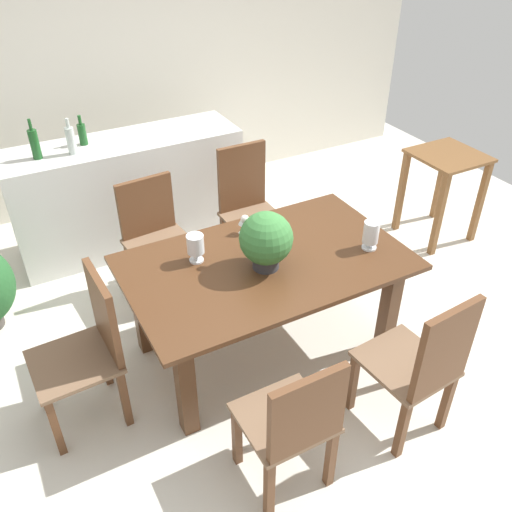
{
  "coord_description": "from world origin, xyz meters",
  "views": [
    {
      "loc": [
        -1.37,
        -2.48,
        2.68
      ],
      "look_at": [
        0.02,
        0.1,
        0.66
      ],
      "focal_mm": 38.12,
      "sensor_mm": 36.0,
      "label": 1
    }
  ],
  "objects_px": {
    "flower_centerpiece": "(266,240)",
    "crystal_vase_left": "(371,233)",
    "chair_near_right": "(422,363)",
    "chair_head_end": "(90,344)",
    "kitchen_counter": "(129,193)",
    "wine_bottle_green": "(71,140)",
    "chair_far_right": "(248,203)",
    "side_table": "(444,177)",
    "dining_table": "(266,277)",
    "chair_far_left": "(154,232)",
    "wine_glass": "(243,220)",
    "wine_bottle_dark": "(35,144)",
    "chair_near_left": "(294,423)",
    "crystal_vase_center_near": "(195,245)",
    "wine_bottle_clear": "(82,134)"
  },
  "relations": [
    {
      "from": "flower_centerpiece",
      "to": "crystal_vase_left",
      "type": "relative_size",
      "value": 1.92
    },
    {
      "from": "chair_near_right",
      "to": "chair_head_end",
      "type": "distance_m",
      "value": 1.84
    },
    {
      "from": "kitchen_counter",
      "to": "wine_bottle_green",
      "type": "xyz_separation_m",
      "value": [
        -0.4,
        -0.08,
        0.59
      ]
    },
    {
      "from": "chair_far_right",
      "to": "chair_head_end",
      "type": "height_order",
      "value": "chair_far_right"
    },
    {
      "from": "chair_head_end",
      "to": "side_table",
      "type": "distance_m",
      "value": 3.26
    },
    {
      "from": "dining_table",
      "to": "flower_centerpiece",
      "type": "relative_size",
      "value": 4.72
    },
    {
      "from": "chair_far_left",
      "to": "chair_near_right",
      "type": "distance_m",
      "value": 2.15
    },
    {
      "from": "wine_glass",
      "to": "wine_bottle_dark",
      "type": "relative_size",
      "value": 0.46
    },
    {
      "from": "crystal_vase_left",
      "to": "chair_near_right",
      "type": "bearing_deg",
      "value": -106.99
    },
    {
      "from": "dining_table",
      "to": "wine_bottle_dark",
      "type": "height_order",
      "value": "wine_bottle_dark"
    },
    {
      "from": "chair_near_left",
      "to": "kitchen_counter",
      "type": "bearing_deg",
      "value": -90.86
    },
    {
      "from": "chair_far_left",
      "to": "side_table",
      "type": "relative_size",
      "value": 1.16
    },
    {
      "from": "chair_near_right",
      "to": "wine_bottle_green",
      "type": "height_order",
      "value": "wine_bottle_green"
    },
    {
      "from": "chair_far_right",
      "to": "wine_bottle_green",
      "type": "bearing_deg",
      "value": 149.01
    },
    {
      "from": "crystal_vase_left",
      "to": "crystal_vase_center_near",
      "type": "bearing_deg",
      "value": 158.97
    },
    {
      "from": "chair_near_left",
      "to": "chair_near_right",
      "type": "height_order",
      "value": "chair_near_right"
    },
    {
      "from": "flower_centerpiece",
      "to": "dining_table",
      "type": "bearing_deg",
      "value": 57.82
    },
    {
      "from": "chair_near_right",
      "to": "wine_bottle_dark",
      "type": "height_order",
      "value": "wine_bottle_dark"
    },
    {
      "from": "chair_near_left",
      "to": "crystal_vase_center_near",
      "type": "relative_size",
      "value": 4.96
    },
    {
      "from": "chair_head_end",
      "to": "wine_bottle_dark",
      "type": "relative_size",
      "value": 3.14
    },
    {
      "from": "wine_glass",
      "to": "wine_bottle_dark",
      "type": "height_order",
      "value": "wine_bottle_dark"
    },
    {
      "from": "dining_table",
      "to": "side_table",
      "type": "bearing_deg",
      "value": 14.96
    },
    {
      "from": "flower_centerpiece",
      "to": "wine_bottle_dark",
      "type": "relative_size",
      "value": 1.21
    },
    {
      "from": "dining_table",
      "to": "chair_head_end",
      "type": "relative_size",
      "value": 1.81
    },
    {
      "from": "wine_bottle_dark",
      "to": "chair_near_right",
      "type": "bearing_deg",
      "value": -62.61
    },
    {
      "from": "dining_table",
      "to": "wine_bottle_green",
      "type": "distance_m",
      "value": 1.91
    },
    {
      "from": "wine_glass",
      "to": "wine_bottle_clear",
      "type": "bearing_deg",
      "value": 114.17
    },
    {
      "from": "wine_glass",
      "to": "side_table",
      "type": "bearing_deg",
      "value": 5.65
    },
    {
      "from": "chair_head_end",
      "to": "crystal_vase_left",
      "type": "xyz_separation_m",
      "value": [
        1.79,
        -0.2,
        0.31
      ]
    },
    {
      "from": "dining_table",
      "to": "wine_bottle_clear",
      "type": "height_order",
      "value": "wine_bottle_clear"
    },
    {
      "from": "chair_head_end",
      "to": "flower_centerpiece",
      "type": "height_order",
      "value": "flower_centerpiece"
    },
    {
      "from": "chair_far_left",
      "to": "chair_near_left",
      "type": "bearing_deg",
      "value": -94.67
    },
    {
      "from": "kitchen_counter",
      "to": "wine_glass",
      "type": "bearing_deg",
      "value": -74.85
    },
    {
      "from": "dining_table",
      "to": "chair_far_left",
      "type": "bearing_deg",
      "value": 112.14
    },
    {
      "from": "chair_far_left",
      "to": "chair_head_end",
      "type": "height_order",
      "value": "chair_head_end"
    },
    {
      "from": "crystal_vase_center_near",
      "to": "chair_head_end",
      "type": "bearing_deg",
      "value": -164.94
    },
    {
      "from": "kitchen_counter",
      "to": "chair_near_right",
      "type": "bearing_deg",
      "value": -74.59
    },
    {
      "from": "chair_far_left",
      "to": "wine_bottle_dark",
      "type": "relative_size",
      "value": 2.97
    },
    {
      "from": "dining_table",
      "to": "chair_near_left",
      "type": "relative_size",
      "value": 1.92
    },
    {
      "from": "crystal_vase_left",
      "to": "kitchen_counter",
      "type": "xyz_separation_m",
      "value": [
        -1.01,
        1.96,
        -0.37
      ]
    },
    {
      "from": "crystal_vase_center_near",
      "to": "wine_bottle_dark",
      "type": "distance_m",
      "value": 1.67
    },
    {
      "from": "chair_head_end",
      "to": "chair_near_left",
      "type": "bearing_deg",
      "value": 34.39
    },
    {
      "from": "wine_glass",
      "to": "wine_bottle_clear",
      "type": "relative_size",
      "value": 0.6
    },
    {
      "from": "chair_far_left",
      "to": "kitchen_counter",
      "type": "distance_m",
      "value": 0.78
    },
    {
      "from": "chair_near_left",
      "to": "flower_centerpiece",
      "type": "xyz_separation_m",
      "value": [
        0.36,
        0.93,
        0.42
      ]
    },
    {
      "from": "chair_far_right",
      "to": "chair_near_left",
      "type": "distance_m",
      "value": 2.14
    },
    {
      "from": "chair_near_left",
      "to": "wine_bottle_green",
      "type": "bearing_deg",
      "value": -82.41
    },
    {
      "from": "side_table",
      "to": "kitchen_counter",
      "type": "bearing_deg",
      "value": 153.56
    },
    {
      "from": "wine_bottle_clear",
      "to": "wine_bottle_dark",
      "type": "bearing_deg",
      "value": -164.96
    },
    {
      "from": "kitchen_counter",
      "to": "wine_bottle_dark",
      "type": "bearing_deg",
      "value": -176.98
    }
  ]
}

